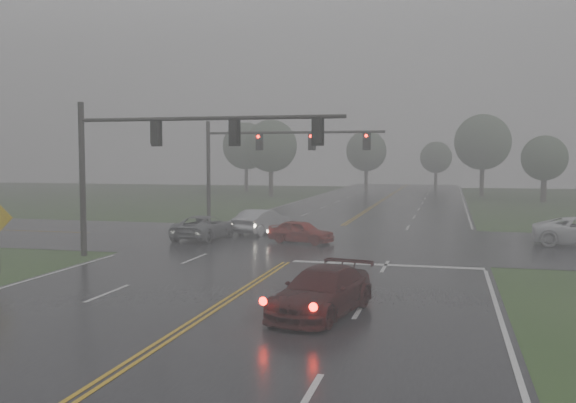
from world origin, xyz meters
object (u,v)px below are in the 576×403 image
(sedan_red, at_px, (301,243))
(car_grey, at_px, (205,239))
(sedan_silver, at_px, (262,234))
(signal_gantry_far, at_px, (261,151))
(signal_gantry_near, at_px, (158,148))
(sedan_maroon, at_px, (322,315))

(sedan_red, xyz_separation_m, car_grey, (-5.89, 0.24, 0.00))
(sedan_silver, relative_size, signal_gantry_far, 0.35)
(car_grey, xyz_separation_m, signal_gantry_near, (0.54, -7.23, 5.26))
(sedan_maroon, bearing_deg, sedan_red, 117.69)
(sedan_maroon, bearing_deg, signal_gantry_far, 122.96)
(sedan_red, height_order, signal_gantry_far, signal_gantry_far)
(sedan_red, bearing_deg, car_grey, 103.22)
(signal_gantry_near, bearing_deg, sedan_red, 52.55)
(sedan_maroon, distance_m, signal_gantry_far, 27.98)
(sedan_red, bearing_deg, sedan_silver, 57.80)
(sedan_silver, distance_m, car_grey, 4.29)
(sedan_maroon, relative_size, signal_gantry_near, 0.37)
(sedan_maroon, height_order, car_grey, sedan_maroon)
(sedan_red, height_order, car_grey, car_grey)
(signal_gantry_near, bearing_deg, car_grey, 94.24)
(sedan_silver, bearing_deg, sedan_red, 147.50)
(sedan_maroon, xyz_separation_m, signal_gantry_far, (-9.60, 25.75, 5.25))
(sedan_silver, relative_size, car_grey, 0.92)
(sedan_maroon, relative_size, signal_gantry_far, 0.37)
(car_grey, height_order, signal_gantry_far, signal_gantry_far)
(sedan_silver, height_order, car_grey, sedan_silver)
(car_grey, bearing_deg, sedan_silver, -121.66)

